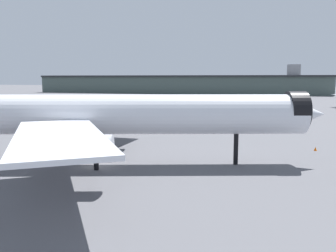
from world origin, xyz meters
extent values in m
plane|color=#56565B|center=(0.00, 0.00, 0.00)|extent=(900.00, 900.00, 0.00)
cylinder|color=silver|center=(2.10, 1.72, 6.70)|extent=(48.15, 18.40, 5.15)
cone|color=silver|center=(25.46, 8.44, 6.70)|extent=(6.84, 6.42, 5.05)
cylinder|color=black|center=(24.47, 8.16, 7.08)|extent=(3.67, 5.64, 5.20)
cube|color=silver|center=(-5.24, 13.67, 6.05)|extent=(8.52, 22.13, 0.41)
cylinder|color=#B7BAC1|center=(-3.40, 11.47, 4.35)|extent=(7.33, 4.61, 2.83)
cube|color=silver|center=(2.23, -12.31, 6.05)|extent=(18.70, 22.49, 0.41)
cylinder|color=#B7BAC1|center=(2.63, -9.46, 4.35)|extent=(7.33, 4.61, 2.83)
cylinder|color=black|center=(17.05, 6.02, 2.06)|extent=(0.62, 0.62, 4.12)
cylinder|color=black|center=(-0.99, 3.65, 2.06)|extent=(0.62, 0.62, 4.12)
cylinder|color=black|center=(0.51, -1.55, 2.06)|extent=(0.62, 0.62, 4.12)
cube|color=#475651|center=(-42.69, 214.37, 5.93)|extent=(211.12, 29.10, 11.86)
cube|color=#232628|center=(-42.69, 214.37, 12.46)|extent=(211.17, 31.54, 1.20)
cylinder|color=#939399|center=(38.49, 212.56, 10.05)|extent=(8.79, 8.79, 20.10)
cone|color=#F2600C|center=(28.50, 18.26, 0.30)|extent=(0.48, 0.48, 0.60)
cone|color=#F2600C|center=(-21.15, 25.12, 0.35)|extent=(0.55, 0.55, 0.69)
camera|label=1|loc=(20.52, -41.17, 11.43)|focal=38.23mm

